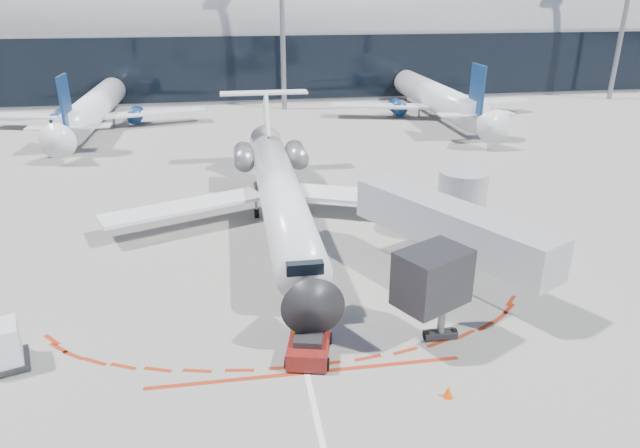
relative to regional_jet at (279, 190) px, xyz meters
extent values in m
plane|color=slate|center=(-0.48, -5.93, -2.58)|extent=(260.00, 260.00, 0.00)
cube|color=silver|center=(-0.48, -3.93, -2.57)|extent=(0.25, 40.00, 0.01)
cube|color=maroon|center=(-0.48, -17.43, -2.57)|extent=(14.00, 0.25, 0.01)
cube|color=#939698|center=(-0.48, 59.07, 2.42)|extent=(150.00, 24.00, 10.00)
cylinder|color=#939698|center=(-0.48, 59.07, 7.42)|extent=(150.00, 24.00, 24.00)
cube|color=black|center=(-0.48, 47.02, 2.42)|extent=(150.00, 0.20, 9.00)
cube|color=#94979C|center=(8.52, -10.43, 1.02)|extent=(8.22, 12.61, 2.30)
cube|color=black|center=(5.47, -16.16, 1.02)|extent=(3.86, 3.44, 2.60)
cylinder|color=slate|center=(6.27, -15.76, -1.38)|extent=(0.36, 0.36, 2.40)
cube|color=black|center=(6.27, -15.76, -2.36)|extent=(1.60, 0.60, 0.30)
cylinder|color=#94979C|center=(11.58, -4.69, -0.18)|extent=(3.20, 3.20, 4.80)
cylinder|color=black|center=(11.58, -4.69, -2.33)|extent=(4.00, 4.00, 0.50)
cylinder|color=slate|center=(4.52, 42.07, 9.92)|extent=(0.70, 0.70, 25.00)
cylinder|color=slate|center=(54.52, 42.07, 9.92)|extent=(0.70, 0.70, 25.00)
cylinder|color=silver|center=(0.00, -1.27, -0.04)|extent=(2.92, 23.77, 2.92)
cone|color=black|center=(0.00, -14.66, -0.04)|extent=(2.92, 3.02, 2.92)
cone|color=silver|center=(0.00, 12.56, -0.04)|extent=(2.92, 3.89, 2.92)
cube|color=black|center=(0.00, -12.94, 0.56)|extent=(1.84, 1.51, 0.59)
cube|color=silver|center=(-6.70, 0.35, -1.01)|extent=(11.57, 6.86, 0.34)
cube|color=silver|center=(6.70, 0.35, -1.01)|extent=(11.57, 6.86, 0.34)
cube|color=silver|center=(0.00, 11.48, 2.56)|extent=(0.27, 5.07, 5.16)
cube|color=silver|center=(0.00, 13.75, 4.50)|extent=(7.78, 1.73, 0.17)
cylinder|color=slate|center=(-2.21, 8.24, 0.23)|extent=(1.62, 3.67, 1.62)
cylinder|color=slate|center=(2.21, 8.24, 0.23)|extent=(1.62, 3.67, 1.62)
cylinder|color=black|center=(0.00, -11.21, -2.27)|extent=(0.24, 0.60, 0.60)
cylinder|color=black|center=(-1.62, 1.43, -2.23)|extent=(0.32, 0.69, 0.69)
cylinder|color=black|center=(1.62, 1.43, -2.23)|extent=(0.32, 0.69, 0.69)
cylinder|color=slate|center=(0.00, -11.21, -1.98)|extent=(0.19, 0.19, 1.19)
cube|color=#4E100B|center=(-0.19, -16.15, -2.08)|extent=(2.44, 3.25, 0.82)
cube|color=black|center=(-0.25, -16.42, -1.53)|extent=(1.49, 1.36, 0.32)
cylinder|color=slate|center=(0.27, -14.21, -2.26)|extent=(0.64, 2.32, 0.09)
cylinder|color=black|center=(-1.26, -16.92, -2.28)|extent=(0.38, 0.62, 0.58)
cylinder|color=black|center=(0.42, -17.32, -2.28)|extent=(0.38, 0.62, 0.58)
cylinder|color=black|center=(-0.80, -14.98, -2.28)|extent=(0.38, 0.62, 0.58)
cylinder|color=black|center=(0.88, -15.38, -2.28)|extent=(0.38, 0.62, 0.58)
imported|color=#C3E117|center=(-0.73, -15.51, -1.68)|extent=(0.77, 0.76, 1.79)
cube|color=black|center=(-13.88, -14.89, -2.37)|extent=(2.75, 2.54, 0.25)
cylinder|color=black|center=(-12.79, -15.28, -2.46)|extent=(0.18, 0.25, 0.22)
cylinder|color=black|center=(-13.26, -13.90, -2.46)|extent=(0.18, 0.25, 0.22)
cone|color=#F94E05|center=(5.09, -19.95, -2.29)|extent=(0.41, 0.41, 0.57)
camera|label=1|loc=(-3.16, -37.98, 13.12)|focal=32.00mm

